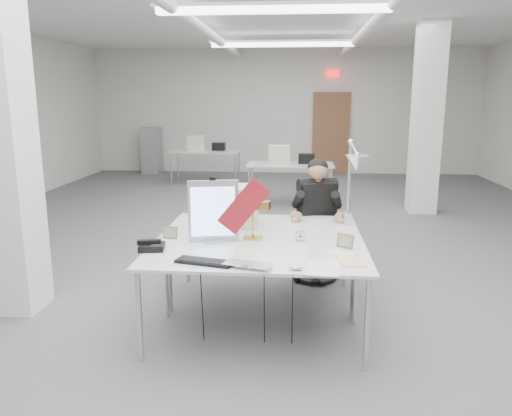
{
  "coord_description": "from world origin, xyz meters",
  "views": [
    {
      "loc": [
        0.31,
        -6.27,
        1.97
      ],
      "look_at": [
        -0.04,
        -2.0,
        1.01
      ],
      "focal_mm": 35.0,
      "sensor_mm": 36.0,
      "label": 1
    }
  ],
  "objects": [
    {
      "name": "paper_stack_c",
      "position": [
        0.68,
        -2.47,
        0.76
      ],
      "size": [
        0.24,
        0.21,
        0.01
      ],
      "primitive_type": "cube",
      "rotation": [
        0.0,
        0.0,
        -0.38
      ],
      "color": "silver",
      "rests_on": "desk_main"
    },
    {
      "name": "desk_clock",
      "position": [
        0.36,
        -2.11,
        0.81
      ],
      "size": [
        0.09,
        0.03,
        0.09
      ],
      "primitive_type": "cylinder",
      "rotation": [
        1.57,
        0.0,
        -0.07
      ],
      "color": "#B8B8BD",
      "rests_on": "desk_main"
    },
    {
      "name": "picture_frame_right",
      "position": [
        0.72,
        -2.28,
        0.81
      ],
      "size": [
        0.14,
        0.11,
        0.12
      ],
      "primitive_type": "cube",
      "rotation": [
        -0.21,
        0.0,
        -0.6
      ],
      "color": "#9D7644",
      "rests_on": "desk_main"
    },
    {
      "name": "monitor",
      "position": [
        -0.39,
        -2.18,
        1.02
      ],
      "size": [
        0.43,
        0.13,
        0.53
      ],
      "primitive_type": "cube",
      "rotation": [
        0.0,
        0.0,
        0.2
      ],
      "color": "#A9A9AE",
      "rests_on": "desk_main"
    },
    {
      "name": "beige_monitor",
      "position": [
        -0.25,
        -1.62,
        0.95
      ],
      "size": [
        0.42,
        0.4,
        0.38
      ],
      "primitive_type": "cube",
      "rotation": [
        0.0,
        0.0,
        0.04
      ],
      "color": "beige",
      "rests_on": "desk_second"
    },
    {
      "name": "architect_lamp",
      "position": [
        0.82,
        -1.73,
        1.24
      ],
      "size": [
        0.41,
        0.79,
        0.97
      ],
      "primitive_type": null,
      "rotation": [
        0.0,
        0.0,
        0.21
      ],
      "color": "silver",
      "rests_on": "desk_second"
    },
    {
      "name": "desk_phone",
      "position": [
        -0.85,
        -2.47,
        0.78
      ],
      "size": [
        0.23,
        0.21,
        0.05
      ],
      "primitive_type": "cube",
      "rotation": [
        0.0,
        0.0,
        0.16
      ],
      "color": "black",
      "rests_on": "desk_main"
    },
    {
      "name": "keyboard",
      "position": [
        -0.36,
        -2.76,
        0.77
      ],
      "size": [
        0.46,
        0.25,
        0.02
      ],
      "primitive_type": "cube",
      "rotation": [
        0.0,
        0.0,
        -0.24
      ],
      "color": "black",
      "rests_on": "desk_main"
    },
    {
      "name": "bg_desk_b",
      "position": [
        -1.8,
        5.2,
        0.74
      ],
      "size": [
        1.6,
        0.8,
        0.02
      ],
      "primitive_type": "cube",
      "color": "silver",
      "rests_on": "room_shell"
    },
    {
      "name": "desk_main",
      "position": [
        0.0,
        -2.5,
        0.74
      ],
      "size": [
        1.8,
        0.9,
        0.02
      ],
      "primitive_type": "cube",
      "color": "silver",
      "rests_on": "room_shell"
    },
    {
      "name": "paper_stack_b",
      "position": [
        0.74,
        -2.65,
        0.76
      ],
      "size": [
        0.2,
        0.26,
        0.01
      ],
      "primitive_type": "cube",
      "rotation": [
        0.0,
        0.0,
        0.09
      ],
      "color": "#D1C57D",
      "rests_on": "desk_main"
    },
    {
      "name": "paper_stack_a",
      "position": [
        0.51,
        -2.82,
        0.76
      ],
      "size": [
        0.25,
        0.35,
        0.01
      ],
      "primitive_type": "cube",
      "rotation": [
        0.0,
        0.0,
        -0.06
      ],
      "color": "silver",
      "rests_on": "desk_main"
    },
    {
      "name": "filing_cabinet",
      "position": [
        -3.5,
        6.65,
        0.6
      ],
      "size": [
        0.45,
        0.55,
        1.2
      ],
      "primitive_type": "cube",
      "color": "gray",
      "rests_on": "room_shell"
    },
    {
      "name": "pennant",
      "position": [
        -0.12,
        -2.21,
        1.07
      ],
      "size": [
        0.45,
        0.08,
        0.49
      ],
      "primitive_type": "cube",
      "rotation": [
        0.0,
        -0.87,
        0.16
      ],
      "color": "maroon",
      "rests_on": "monitor"
    },
    {
      "name": "seated_person",
      "position": [
        0.54,
        -1.05,
        0.9
      ],
      "size": [
        0.68,
        0.76,
        0.96
      ],
      "primitive_type": null,
      "rotation": [
        0.0,
        0.0,
        0.32
      ],
      "color": "black",
      "rests_on": "office_chair"
    },
    {
      "name": "picture_frame_left",
      "position": [
        -0.78,
        -2.12,
        0.81
      ],
      "size": [
        0.14,
        0.06,
        0.11
      ],
      "primitive_type": "cube",
      "rotation": [
        -0.21,
        0.0,
        -0.2
      ],
      "color": "olive",
      "rests_on": "desk_main"
    },
    {
      "name": "room_shell",
      "position": [
        0.04,
        0.13,
        1.69
      ],
      "size": [
        10.04,
        14.04,
        3.24
      ],
      "color": "#515053",
      "rests_on": "ground"
    },
    {
      "name": "mouse",
      "position": [
        0.32,
        -2.86,
        0.77
      ],
      "size": [
        0.11,
        0.09,
        0.04
      ],
      "primitive_type": "ellipsoid",
      "rotation": [
        0.0,
        0.0,
        0.38
      ],
      "color": "silver",
      "rests_on": "desk_main"
    },
    {
      "name": "office_chair",
      "position": [
        0.54,
        -1.0,
        0.5
      ],
      "size": [
        0.62,
        0.62,
        1.0
      ],
      "primitive_type": null,
      "rotation": [
        0.0,
        0.0,
        0.32
      ],
      "color": "black",
      "rests_on": "room_shell"
    },
    {
      "name": "laptop",
      "position": [
        -0.04,
        -2.88,
        0.77
      ],
      "size": [
        0.41,
        0.32,
        0.03
      ],
      "primitive_type": "imported",
      "rotation": [
        0.0,
        0.0,
        -0.28
      ],
      "color": "silver",
      "rests_on": "desk_main"
    },
    {
      "name": "desk_second",
      "position": [
        0.0,
        -1.6,
        0.74
      ],
      "size": [
        1.8,
        0.9,
        0.02
      ],
      "primitive_type": "cube",
      "color": "silver",
      "rests_on": "room_shell"
    },
    {
      "name": "bankers_lamp",
      "position": [
        -0.06,
        -2.08,
        0.94
      ],
      "size": [
        0.34,
        0.17,
        0.37
      ],
      "primitive_type": null,
      "rotation": [
        0.0,
        0.0,
        -0.14
      ],
      "color": "gold",
      "rests_on": "desk_main"
    },
    {
      "name": "bg_desk_a",
      "position": [
        0.2,
        3.0,
        0.74
      ],
      "size": [
        1.6,
        0.8,
        0.02
      ],
      "primitive_type": "cube",
      "color": "silver",
      "rests_on": "room_shell"
    }
  ]
}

